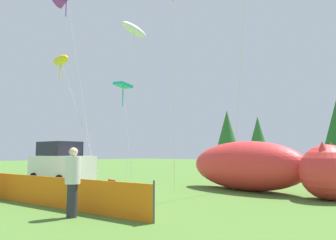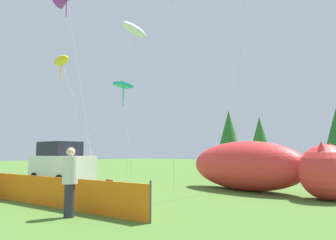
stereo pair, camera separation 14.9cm
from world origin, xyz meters
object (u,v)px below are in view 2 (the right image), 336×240
object	(u,v)px
spectator_in_yellow_shirt	(70,179)
kite_white_ghost	(135,30)
kite_teal_diamond	(123,87)
kite_yellow_hero	(61,61)
parked_car	(61,164)
folding_chair	(113,192)
inflatable_cat	(257,168)

from	to	relation	value
spectator_in_yellow_shirt	kite_white_ghost	size ratio (longest dim) A/B	0.17
kite_teal_diamond	kite_yellow_hero	distance (m)	4.41
spectator_in_yellow_shirt	kite_yellow_hero	world-z (taller)	kite_yellow_hero
parked_car	folding_chair	world-z (taller)	parked_car
spectator_in_yellow_shirt	kite_teal_diamond	distance (m)	11.77
spectator_in_yellow_shirt	kite_yellow_hero	bearing A→B (deg)	152.24
kite_teal_diamond	kite_white_ghost	xyz separation A→B (m)	(-1.26, 2.01, 4.46)
inflatable_cat	kite_teal_diamond	xyz separation A→B (m)	(-8.40, -0.66, 4.70)
kite_teal_diamond	kite_white_ghost	distance (m)	5.05
inflatable_cat	spectator_in_yellow_shirt	distance (m)	8.66
parked_car	kite_yellow_hero	xyz separation A→B (m)	(-2.12, 1.01, 6.37)
inflatable_cat	kite_white_ghost	bearing A→B (deg)	-176.42
kite_white_ghost	inflatable_cat	bearing A→B (deg)	-7.95
folding_chair	kite_teal_diamond	size ratio (longest dim) A/B	0.15
folding_chair	kite_teal_diamond	distance (m)	10.93
folding_chair	kite_teal_diamond	xyz separation A→B (m)	(-7.20, 6.36, 5.21)
inflatable_cat	kite_teal_diamond	distance (m)	9.65
folding_chair	kite_yellow_hero	world-z (taller)	kite_yellow_hero
kite_teal_diamond	folding_chair	bearing A→B (deg)	-41.43
kite_teal_diamond	kite_white_ghost	size ratio (longest dim) A/B	0.56
parked_car	kite_teal_diamond	distance (m)	5.82
parked_car	kite_white_ghost	distance (m)	10.54
folding_chair	kite_white_ghost	distance (m)	15.34
folding_chair	kite_teal_diamond	world-z (taller)	kite_teal_diamond
folding_chair	inflatable_cat	bearing A→B (deg)	4.95
folding_chair	inflatable_cat	distance (m)	7.14
kite_teal_diamond	kite_yellow_hero	xyz separation A→B (m)	(-3.32, -2.33, 1.75)
kite_white_ghost	spectator_in_yellow_shirt	bearing A→B (deg)	-49.20
parked_car	spectator_in_yellow_shirt	world-z (taller)	parked_car
inflatable_cat	kite_yellow_hero	distance (m)	13.70
folding_chair	kite_white_ghost	xyz separation A→B (m)	(-8.47, 8.37, 9.67)
inflatable_cat	spectator_in_yellow_shirt	xyz separation A→B (m)	(-1.08, -8.59, -0.02)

